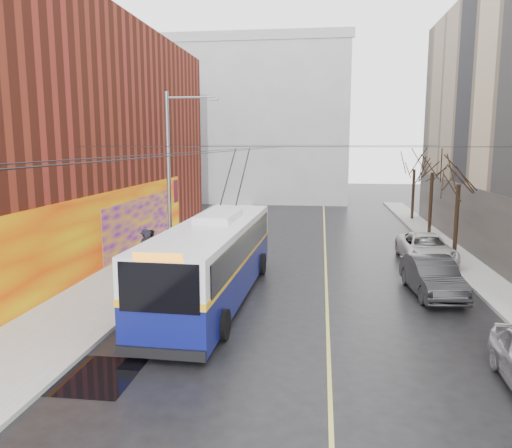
{
  "coord_description": "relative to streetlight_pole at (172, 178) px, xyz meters",
  "views": [
    {
      "loc": [
        1.15,
        -13.84,
        6.52
      ],
      "look_at": [
        -1.94,
        9.89,
        2.65
      ],
      "focal_mm": 35.0,
      "sensor_mm": 36.0,
      "label": 1
    }
  ],
  "objects": [
    {
      "name": "tree_far",
      "position": [
        15.14,
        20.0,
        0.3
      ],
      "size": [
        3.2,
        3.2,
        6.57
      ],
      "color": "black",
      "rests_on": "ground"
    },
    {
      "name": "building_left",
      "position": [
        -9.85,
        3.99,
        2.14
      ],
      "size": [
        12.11,
        36.0,
        14.0
      ],
      "color": "#612013",
      "rests_on": "ground"
    },
    {
      "name": "parked_car_c",
      "position": [
        13.14,
        4.19,
        -4.06
      ],
      "size": [
        2.68,
        5.67,
        1.57
      ],
      "primitive_type": "imported",
      "rotation": [
        0.0,
        0.0,
        0.01
      ],
      "color": "#BDBDBF",
      "rests_on": "ground"
    },
    {
      "name": "tree_mid",
      "position": [
        15.14,
        13.0,
        0.41
      ],
      "size": [
        3.2,
        3.2,
        6.68
      ],
      "color": "black",
      "rests_on": "ground"
    },
    {
      "name": "following_car",
      "position": [
        1.85,
        11.91,
        -4.05
      ],
      "size": [
        2.55,
        4.91,
        1.6
      ],
      "primitive_type": "imported",
      "rotation": [
        0.0,
        0.0,
        -0.15
      ],
      "color": "#A6A5AA",
      "rests_on": "ground"
    },
    {
      "name": "trolleybus",
      "position": [
        2.88,
        -3.85,
        -3.1
      ],
      "size": [
        3.43,
        13.34,
        6.27
      ],
      "rotation": [
        0.0,
        0.0,
        -0.03
      ],
      "color": "#0B1057",
      "rests_on": "ground"
    },
    {
      "name": "sidewalk_right",
      "position": [
        15.14,
        2.0,
        -4.77
      ],
      "size": [
        2.0,
        60.0,
        0.15
      ],
      "primitive_type": "cube",
      "color": "gray",
      "rests_on": "ground"
    },
    {
      "name": "pigeons_flying",
      "position": [
        3.94,
        0.5,
        2.73
      ],
      "size": [
        4.21,
        3.06,
        2.19
      ],
      "color": "slate"
    },
    {
      "name": "pedestrian_a",
      "position": [
        -1.26,
        -0.09,
        -3.74
      ],
      "size": [
        0.63,
        0.8,
        1.91
      ],
      "primitive_type": "imported",
      "rotation": [
        0.0,
        0.0,
        1.85
      ],
      "color": "black",
      "rests_on": "sidewalk_left"
    },
    {
      "name": "pedestrian_c",
      "position": [
        -2.21,
        2.14,
        -3.83
      ],
      "size": [
        1.28,
        1.19,
        1.73
      ],
      "primitive_type": "imported",
      "rotation": [
        0.0,
        0.0,
        2.5
      ],
      "color": "black",
      "rests_on": "sidewalk_left"
    },
    {
      "name": "sidewalk_left",
      "position": [
        -1.86,
        2.0,
        -4.77
      ],
      "size": [
        4.0,
        60.0,
        0.15
      ],
      "primitive_type": "cube",
      "color": "gray",
      "rests_on": "ground"
    },
    {
      "name": "catenary_wires",
      "position": [
        3.6,
        4.77,
        1.4
      ],
      "size": [
        18.0,
        60.0,
        0.22
      ],
      "color": "black"
    },
    {
      "name": "puddle",
      "position": [
        0.92,
        -11.27,
        -4.84
      ],
      "size": [
        2.55,
        2.57,
        0.01
      ],
      "primitive_type": "cube",
      "color": "black",
      "rests_on": "ground"
    },
    {
      "name": "building_far",
      "position": [
        0.14,
        34.99,
        4.17
      ],
      "size": [
        20.5,
        12.1,
        18.0
      ],
      "color": "gray",
      "rests_on": "ground"
    },
    {
      "name": "tree_near",
      "position": [
        15.14,
        6.0,
        0.13
      ],
      "size": [
        3.2,
        3.2,
        6.4
      ],
      "color": "black",
      "rests_on": "ground"
    },
    {
      "name": "streetlight_pole",
      "position": [
        0.0,
        0.0,
        0.0
      ],
      "size": [
        2.65,
        0.6,
        9.0
      ],
      "color": "slate",
      "rests_on": "ground"
    },
    {
      "name": "pedestrian_b",
      "position": [
        -2.06,
        2.68,
        -3.89
      ],
      "size": [
        0.74,
        0.88,
        1.61
      ],
      "primitive_type": "imported",
      "rotation": [
        0.0,
        0.0,
        1.39
      ],
      "color": "black",
      "rests_on": "sidewalk_left"
    },
    {
      "name": "parked_car_b",
      "position": [
        12.17,
        -2.02,
        -4.03
      ],
      "size": [
        2.12,
        5.09,
        1.64
      ],
      "primitive_type": "imported",
      "rotation": [
        0.0,
        0.0,
        0.08
      ],
      "color": "#252527",
      "rests_on": "ground"
    },
    {
      "name": "ground",
      "position": [
        6.14,
        -10.0,
        -4.85
      ],
      "size": [
        140.0,
        140.0,
        0.0
      ],
      "primitive_type": "plane",
      "color": "black",
      "rests_on": "ground"
    },
    {
      "name": "lane_line",
      "position": [
        7.64,
        4.0,
        -4.84
      ],
      "size": [
        0.12,
        50.0,
        0.01
      ],
      "primitive_type": "cube",
      "color": "#BFB74C",
      "rests_on": "ground"
    }
  ]
}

